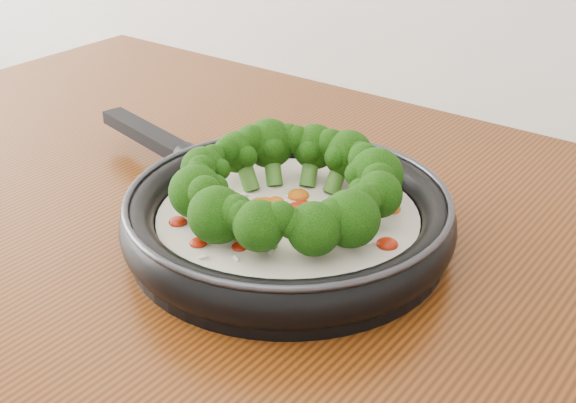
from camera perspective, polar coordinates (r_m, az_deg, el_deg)
The scene contains 1 object.
skillet at distance 0.77m, azimuth -0.08°, elevation -0.60°, with size 0.57×0.41×0.10m.
Camera 1 is at (0.36, 0.50, 1.31)m, focal length 46.19 mm.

